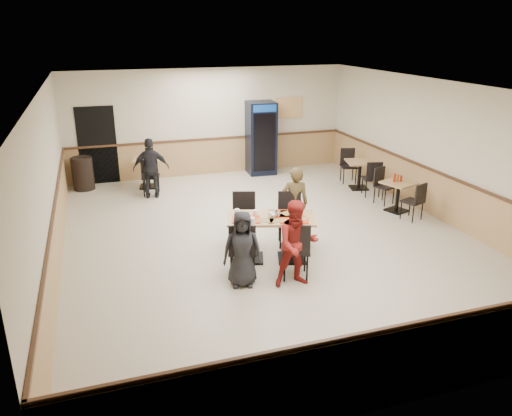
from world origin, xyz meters
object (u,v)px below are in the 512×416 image
object	(u,v)px
diner_man_opposite	(295,204)
side_table_far	(360,170)
trash_bin	(83,174)
diner_woman_right	(297,244)
lone_diner	(151,168)
main_table	(271,232)
back_table	(148,168)
pepsi_cooler	(261,138)
diner_woman_left	(242,249)
side_table_near	(398,192)

from	to	relation	value
diner_man_opposite	side_table_far	distance (m)	3.89
trash_bin	diner_man_opposite	bearing A→B (deg)	-49.98
diner_woman_right	lone_diner	distance (m)	5.58
diner_man_opposite	trash_bin	world-z (taller)	diner_man_opposite
lone_diner	trash_bin	world-z (taller)	lone_diner
diner_woman_right	lone_diner	bearing A→B (deg)	111.88
lone_diner	diner_man_opposite	bearing A→B (deg)	131.52
main_table	side_table_far	bearing A→B (deg)	59.86
diner_man_opposite	lone_diner	xyz separation A→B (m)	(-2.37, 3.55, 0.00)
back_table	diner_man_opposite	bearing A→B (deg)	-61.83
side_table_far	pepsi_cooler	bearing A→B (deg)	131.20
pepsi_cooler	diner_man_opposite	bearing A→B (deg)	-97.03
pepsi_cooler	trash_bin	xyz separation A→B (m)	(-4.95, -0.04, -0.61)
diner_woman_right	diner_woman_left	bearing A→B (deg)	166.46
lone_diner	side_table_near	distance (m)	5.97
lone_diner	side_table_far	bearing A→B (deg)	177.24
main_table	back_table	world-z (taller)	main_table
diner_woman_left	diner_man_opposite	world-z (taller)	diner_man_opposite
diner_woman_left	side_table_near	world-z (taller)	diner_woman_left
side_table_far	diner_woman_left	bearing A→B (deg)	-137.57
back_table	pepsi_cooler	world-z (taller)	pepsi_cooler
diner_woman_left	pepsi_cooler	xyz separation A→B (m)	(2.47, 6.33, 0.39)
trash_bin	diner_woman_right	bearing A→B (deg)	-63.07
main_table	pepsi_cooler	size ratio (longest dim) A/B	0.83
diner_man_opposite	pepsi_cooler	distance (m)	4.93
diner_woman_left	side_table_far	world-z (taller)	diner_woman_left
side_table_near	back_table	size ratio (longest dim) A/B	0.99
diner_man_opposite	back_table	world-z (taller)	diner_man_opposite
back_table	side_table_far	bearing A→B (deg)	-19.44
lone_diner	trash_bin	distance (m)	2.08
diner_man_opposite	lone_diner	distance (m)	4.27
side_table_far	trash_bin	size ratio (longest dim) A/B	0.98
diner_woman_left	side_table_far	distance (m)	6.03
pepsi_cooler	trash_bin	size ratio (longest dim) A/B	2.41
diner_woman_left	side_table_near	xyz separation A→B (m)	(4.43, 2.25, -0.18)
back_table	pepsi_cooler	xyz separation A→B (m)	(3.31, 0.39, 0.52)
main_table	side_table_near	size ratio (longest dim) A/B	2.05
diner_woman_left	lone_diner	size ratio (longest dim) A/B	0.86
back_table	diner_woman_right	bearing A→B (deg)	-74.79
back_table	main_table	bearing A→B (deg)	-72.79
side_table_far	main_table	bearing A→B (deg)	-137.97
side_table_near	back_table	xyz separation A→B (m)	(-5.27, 3.68, 0.05)
back_table	diner_woman_left	bearing A→B (deg)	-81.96
trash_bin	pepsi_cooler	bearing A→B (deg)	0.49
main_table	diner_woman_left	world-z (taller)	diner_woman_left
side_table_far	pepsi_cooler	world-z (taller)	pepsi_cooler
side_table_near	diner_man_opposite	bearing A→B (deg)	-165.40
side_table_near	side_table_far	world-z (taller)	side_table_far
main_table	trash_bin	size ratio (longest dim) A/B	2.00
diner_woman_right	pepsi_cooler	distance (m)	6.80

